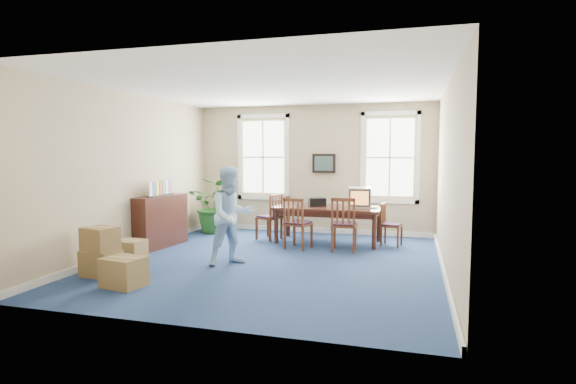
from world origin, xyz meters
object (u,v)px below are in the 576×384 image
(chair_near_left, at_px, (298,223))
(potted_plant, at_px, (216,205))
(man, at_px, (232,216))
(conference_table, at_px, (328,225))
(cardboard_boxes, at_px, (116,249))
(credenza, at_px, (160,221))
(crt_tv, at_px, (360,198))

(chair_near_left, xyz_separation_m, potted_plant, (-2.47, 1.28, 0.15))
(man, xyz_separation_m, potted_plant, (-1.65, 2.91, -0.19))
(chair_near_left, bearing_deg, potted_plant, -14.31)
(conference_table, xyz_separation_m, potted_plant, (-2.96, 0.47, 0.29))
(man, bearing_deg, cardboard_boxes, 170.74)
(credenza, relative_size, cardboard_boxes, 0.95)
(man, relative_size, potted_plant, 1.28)
(crt_tv, distance_m, potted_plant, 3.70)
(conference_table, relative_size, man, 1.33)
(conference_table, distance_m, chair_near_left, 0.95)
(credenza, bearing_deg, chair_near_left, 18.84)
(man, distance_m, credenza, 2.33)
(cardboard_boxes, bearing_deg, potted_plant, 91.12)
(crt_tv, bearing_deg, conference_table, 179.41)
(crt_tv, bearing_deg, potted_plant, 168.44)
(crt_tv, height_order, man, man)
(credenza, bearing_deg, man, -19.24)
(potted_plant, bearing_deg, credenza, -102.46)
(man, relative_size, cardboard_boxes, 1.20)
(crt_tv, height_order, cardboard_boxes, crt_tv)
(man, bearing_deg, crt_tv, 5.09)
(man, distance_m, potted_plant, 3.35)
(conference_table, bearing_deg, chair_near_left, -118.72)
(chair_near_left, distance_m, cardboard_boxes, 3.69)
(credenza, height_order, potted_plant, potted_plant)
(crt_tv, distance_m, credenza, 4.36)
(credenza, distance_m, cardboard_boxes, 2.24)
(crt_tv, relative_size, cardboard_boxes, 0.36)
(conference_table, bearing_deg, potted_plant, 173.13)
(chair_near_left, height_order, potted_plant, potted_plant)
(conference_table, xyz_separation_m, man, (-1.31, -2.43, 0.48))
(conference_table, distance_m, man, 2.81)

